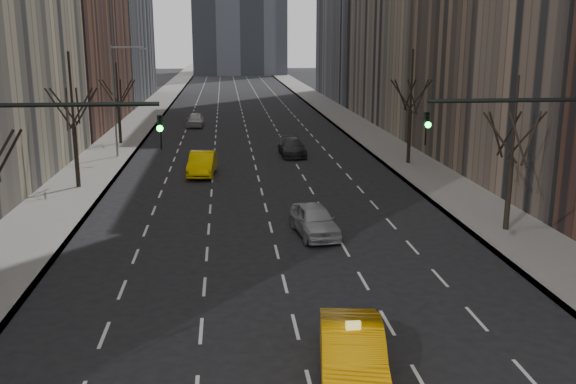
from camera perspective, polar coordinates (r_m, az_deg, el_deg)
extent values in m
cube|color=slate|center=(79.60, -12.86, 6.30)|extent=(4.50, 320.00, 0.15)
cube|color=slate|center=(80.30, 4.87, 6.65)|extent=(4.50, 320.00, 0.15)
cylinder|color=black|center=(28.54, -23.79, 2.71)|extent=(1.74, 0.72, 2.52)
cylinder|color=black|center=(44.14, -18.30, 2.98)|extent=(0.28, 0.28, 3.99)
cylinder|color=black|center=(43.60, -18.73, 8.63)|extent=(0.16, 0.16, 4.75)
cylinder|color=black|center=(44.49, -18.19, 7.27)|extent=(0.42, 1.80, 2.52)
cylinder|color=black|center=(43.82, -17.49, 7.23)|extent=(1.74, 0.72, 2.52)
cylinder|color=black|center=(43.02, -17.91, 7.09)|extent=(1.46, 1.25, 2.52)
cylinder|color=black|center=(42.92, -19.05, 6.99)|extent=(0.42, 1.80, 2.52)
cylinder|color=black|center=(43.61, -19.74, 7.04)|extent=(1.74, 0.72, 2.52)
cylinder|color=black|center=(44.39, -19.29, 7.17)|extent=(1.46, 1.25, 2.52)
cylinder|color=black|center=(61.67, -14.73, 5.78)|extent=(0.28, 0.28, 3.36)
cylinder|color=black|center=(61.30, -14.94, 9.19)|extent=(0.16, 0.16, 4.00)
cylinder|color=black|center=(62.17, -14.64, 8.55)|extent=(0.42, 1.80, 2.52)
cylinder|color=black|center=(61.53, -14.10, 8.53)|extent=(1.74, 0.72, 2.52)
cylinder|color=black|center=(60.72, -14.36, 8.46)|extent=(1.46, 1.25, 2.52)
cylinder|color=black|center=(60.55, -15.16, 8.39)|extent=(0.42, 1.80, 2.52)
cylinder|color=black|center=(61.21, -15.70, 8.41)|extent=(1.74, 0.72, 2.52)
cylinder|color=black|center=(62.01, -15.43, 8.49)|extent=(1.46, 1.25, 2.52)
cylinder|color=black|center=(34.46, 19.00, -0.28)|extent=(0.28, 0.28, 3.57)
cylinder|color=black|center=(33.79, 19.51, 6.17)|extent=(0.16, 0.16, 4.25)
cylinder|color=black|center=(34.73, 19.04, 4.89)|extent=(0.42, 1.80, 2.52)
cylinder|color=black|center=(34.51, 20.41, 4.73)|extent=(1.74, 0.72, 2.52)
cylinder|color=black|center=(33.70, 20.80, 4.50)|extent=(1.46, 1.25, 2.52)
cylinder|color=black|center=(33.08, 19.77, 4.43)|extent=(0.42, 1.80, 2.52)
cylinder|color=black|center=(33.31, 18.34, 4.60)|extent=(1.74, 0.72, 2.52)
cylinder|color=black|center=(34.13, 18.00, 4.83)|extent=(1.46, 1.25, 2.52)
cylinder|color=black|center=(51.01, 10.72, 4.79)|extent=(0.28, 0.28, 3.99)
cylinder|color=black|center=(50.54, 10.94, 9.69)|extent=(0.16, 0.16, 4.75)
cylinder|color=black|center=(51.48, 10.78, 8.48)|extent=(0.42, 1.80, 2.52)
cylinder|color=black|center=(51.14, 11.67, 8.41)|extent=(1.74, 0.72, 2.52)
cylinder|color=black|center=(50.29, 11.79, 8.32)|extent=(1.46, 1.25, 2.52)
cylinder|color=black|center=(49.78, 10.99, 8.30)|extent=(0.42, 1.80, 2.52)
cylinder|color=black|center=(50.12, 10.08, 8.38)|extent=(1.74, 0.72, 2.52)
cylinder|color=black|center=(50.98, 9.99, 8.47)|extent=(1.46, 1.25, 2.52)
cylinder|color=black|center=(21.15, -20.24, 7.28)|extent=(6.50, 0.14, 0.14)
imported|color=black|center=(20.69, -11.26, 5.22)|extent=(0.18, 0.22, 1.10)
sphere|color=#0CFF33|center=(20.49, -11.32, 5.56)|extent=(0.20, 0.20, 0.20)
cylinder|color=black|center=(22.71, 20.20, 7.67)|extent=(6.50, 0.14, 0.14)
imported|color=black|center=(21.61, 12.18, 5.52)|extent=(0.18, 0.22, 1.10)
sphere|color=#0CFF33|center=(21.42, 12.34, 5.85)|extent=(0.20, 0.20, 0.20)
cylinder|color=slate|center=(54.36, -15.20, 7.75)|extent=(0.16, 0.16, 9.00)
cylinder|color=slate|center=(53.92, -14.10, 12.36)|extent=(2.60, 0.14, 0.14)
cube|color=slate|center=(53.77, -12.80, 12.32)|extent=(0.50, 0.22, 0.15)
imported|color=orange|center=(19.08, 5.75, -14.34)|extent=(2.47, 5.39, 1.71)
imported|color=#A7AAAF|center=(32.41, 2.38, -2.50)|extent=(2.39, 4.79, 1.57)
imported|color=yellow|center=(46.90, -7.63, 2.52)|extent=(2.12, 5.20, 1.68)
imported|color=#2A292E|center=(54.20, 0.36, 4.02)|extent=(2.19, 5.06, 1.45)
imported|color=silver|center=(72.82, -8.22, 6.38)|extent=(1.84, 4.45, 1.51)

